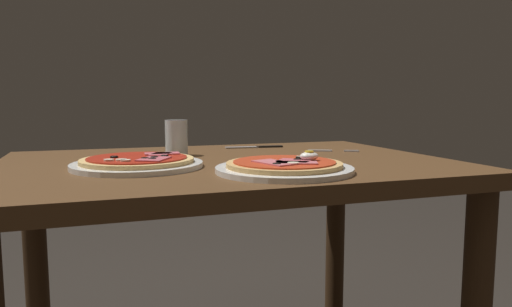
# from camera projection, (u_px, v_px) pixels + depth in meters

# --- Properties ---
(dining_table) EXTENTS (1.16, 0.82, 0.78)m
(dining_table) POSITION_uv_depth(u_px,v_px,m) (228.00, 206.00, 1.27)
(dining_table) COLOR brown
(dining_table) RESTS_ON ground
(pizza_foreground) EXTENTS (0.31, 0.31, 0.05)m
(pizza_foreground) POSITION_uv_depth(u_px,v_px,m) (285.00, 167.00, 1.06)
(pizza_foreground) COLOR white
(pizza_foreground) RESTS_ON dining_table
(pizza_across_left) EXTENTS (0.31, 0.31, 0.03)m
(pizza_across_left) POSITION_uv_depth(u_px,v_px,m) (138.00, 163.00, 1.13)
(pizza_across_left) COLOR white
(pizza_across_left) RESTS_ON dining_table
(water_glass_near) EXTENTS (0.06, 0.06, 0.10)m
(water_glass_near) POSITION_uv_depth(u_px,v_px,m) (177.00, 140.00, 1.36)
(water_glass_near) COLOR silver
(water_glass_near) RESTS_ON dining_table
(fork) EXTENTS (0.15, 0.08, 0.00)m
(fork) POSITION_uv_depth(u_px,v_px,m) (329.00, 151.00, 1.47)
(fork) COLOR silver
(fork) RESTS_ON dining_table
(knife) EXTENTS (0.20, 0.04, 0.01)m
(knife) POSITION_uv_depth(u_px,v_px,m) (258.00, 147.00, 1.58)
(knife) COLOR silver
(knife) RESTS_ON dining_table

